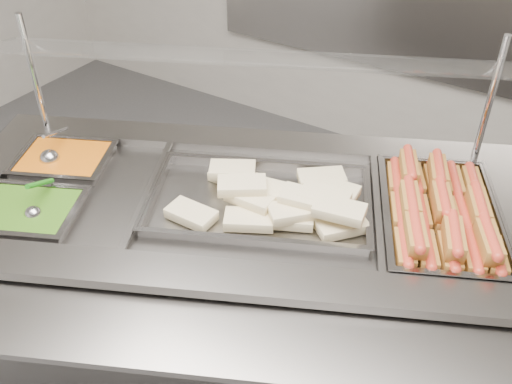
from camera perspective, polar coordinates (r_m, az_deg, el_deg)
The scene contains 11 objects.
steam_counter at distance 2.26m, azimuth -1.37°, elevation -10.16°, with size 2.19×1.65×0.96m.
tray_rail at distance 1.58m, azimuth -4.45°, elevation -14.03°, with size 1.86×1.13×0.06m.
sneeze_guard at distance 1.93m, azimuth -0.75°, elevation 13.01°, with size 1.73×1.03×0.47m.
pan_hotdogs at distance 1.99m, azimuth 17.84°, elevation -2.86°, with size 0.58×0.69×0.11m.
pan_wraps at distance 1.94m, azimuth 0.31°, elevation -1.25°, with size 0.84×0.69×0.07m.
pan_beans at distance 2.27m, azimuth -18.49°, elevation 2.39°, with size 0.40×0.37×0.11m.
pan_peas at distance 2.05m, azimuth -21.67°, elevation -2.56°, with size 0.40×0.37×0.11m.
hotdogs_in_buns at distance 1.95m, azimuth 18.02°, elevation -1.83°, with size 0.52×0.63×0.12m.
tortilla_wraps at distance 1.89m, azimuth 2.60°, elevation -0.77°, with size 0.62×0.50×0.10m.
ladle at distance 2.25m, azimuth -19.88°, elevation 3.29°, with size 0.12×0.20×0.14m.
serving_spoon at distance 2.00m, azimuth -21.25°, elevation -1.57°, with size 0.11×0.18×0.14m.
Camera 1 is at (0.75, -0.80, 2.14)m, focal length 40.00 mm.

